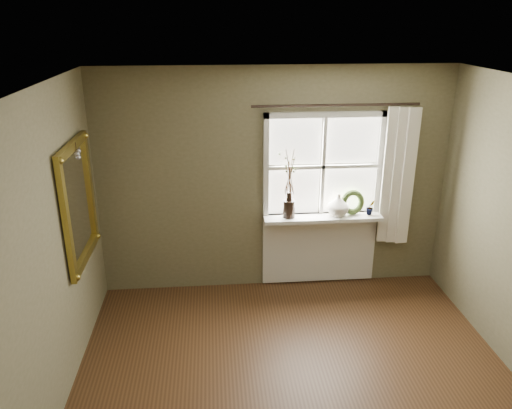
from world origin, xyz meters
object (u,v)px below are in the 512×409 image
object	(u,v)px
cream_vase	(338,205)
dark_jug	(289,209)
wreath	(352,205)
gilt_mirror	(78,203)

from	to	relation	value
cream_vase	dark_jug	bearing A→B (deg)	180.00
wreath	gilt_mirror	size ratio (longest dim) A/B	0.25
dark_jug	gilt_mirror	world-z (taller)	gilt_mirror
dark_jug	gilt_mirror	distance (m)	2.27
gilt_mirror	wreath	bearing A→B (deg)	14.58
wreath	gilt_mirror	world-z (taller)	gilt_mirror
dark_jug	cream_vase	xyz separation A→B (m)	(0.57, 0.00, 0.03)
cream_vase	gilt_mirror	world-z (taller)	gilt_mirror
dark_jug	wreath	xyz separation A→B (m)	(0.75, 0.04, 0.01)
cream_vase	gilt_mirror	xyz separation A→B (m)	(-2.69, -0.71, 0.38)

